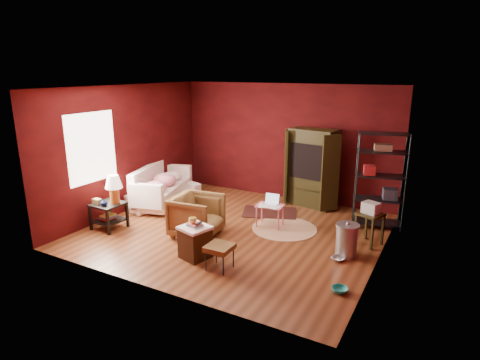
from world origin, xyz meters
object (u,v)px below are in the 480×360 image
(armchair, at_px, (197,214))
(hamper, at_px, (195,241))
(tv_armoire, at_px, (312,166))
(laptop_desk, at_px, (270,207))
(side_table, at_px, (111,197))
(wire_shelving, at_px, (381,177))
(sofa, at_px, (163,189))

(armchair, relative_size, hamper, 1.36)
(armchair, relative_size, tv_armoire, 0.49)
(laptop_desk, xyz_separation_m, tv_armoire, (0.28, 1.69, 0.53))
(side_table, xyz_separation_m, laptop_desk, (2.75, 1.61, -0.25))
(side_table, relative_size, hamper, 1.71)
(side_table, distance_m, hamper, 2.27)
(side_table, bearing_deg, tv_armoire, 47.43)
(side_table, height_order, tv_armoire, tv_armoire)
(armchair, distance_m, hamper, 0.97)
(side_table, bearing_deg, wire_shelving, 29.29)
(sofa, distance_m, side_table, 1.72)
(sofa, xyz_separation_m, laptop_desk, (2.85, -0.08, 0.05))
(side_table, bearing_deg, laptop_desk, 30.34)
(side_table, bearing_deg, hamper, -7.50)
(armchair, distance_m, tv_armoire, 3.13)
(sofa, bearing_deg, tv_armoire, -49.35)
(armchair, bearing_deg, laptop_desk, -50.48)
(hamper, relative_size, tv_armoire, 0.36)
(armchair, xyz_separation_m, wire_shelving, (2.97, 2.11, 0.63))
(armchair, bearing_deg, wire_shelving, -61.36)
(armchair, bearing_deg, side_table, 100.25)
(side_table, relative_size, tv_armoire, 0.61)
(side_table, relative_size, wire_shelving, 0.57)
(sofa, xyz_separation_m, armchair, (1.80, -1.18, 0.08))
(sofa, height_order, side_table, side_table)
(sofa, height_order, hamper, sofa)
(hamper, bearing_deg, side_table, 172.50)
(tv_armoire, bearing_deg, hamper, -93.86)
(hamper, height_order, tv_armoire, tv_armoire)
(side_table, relative_size, laptop_desk, 1.67)
(side_table, height_order, laptop_desk, side_table)
(hamper, relative_size, laptop_desk, 0.98)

